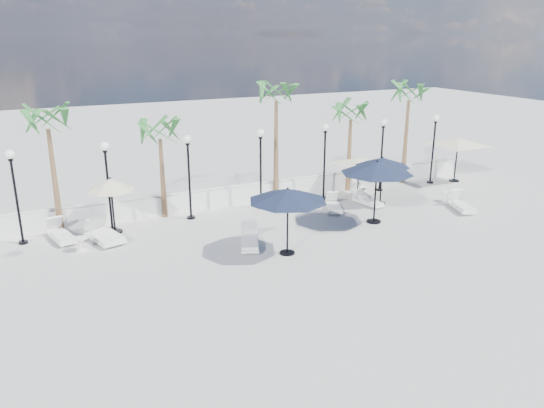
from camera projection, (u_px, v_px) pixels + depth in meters
name	position (u px, v px, depth m)	size (l,w,h in m)	color
ground	(332.00, 257.00, 20.03)	(100.00, 100.00, 0.00)	#ADACA7
balustrade	(253.00, 193.00, 26.32)	(26.00, 0.30, 1.01)	silver
lamppost_0	(14.00, 184.00, 20.52)	(0.36, 0.36, 3.84)	black
lamppost_1	(107.00, 174.00, 21.96)	(0.36, 0.36, 3.84)	black
lamppost_2	(189.00, 165.00, 23.40)	(0.36, 0.36, 3.84)	black
lamppost_3	(261.00, 158.00, 24.84)	(0.36, 0.36, 3.84)	black
lamppost_4	(325.00, 151.00, 26.29)	(0.36, 0.36, 3.84)	black
lamppost_5	(382.00, 145.00, 27.73)	(0.36, 0.36, 3.84)	black
lamppost_6	(434.00, 139.00, 29.17)	(0.36, 0.36, 3.84)	black
palm_0	(48.00, 125.00, 21.20)	(2.60, 2.60, 5.50)	brown
palm_1	(160.00, 136.00, 23.29)	(2.60, 2.60, 4.70)	brown
palm_2	(276.00, 98.00, 25.22)	(2.60, 2.60, 6.10)	brown
palm_3	(351.00, 117.00, 27.35)	(2.60, 2.60, 4.90)	brown
palm_4	(409.00, 98.00, 28.63)	(2.60, 2.60, 5.70)	brown
lounger_0	(101.00, 236.00, 21.38)	(1.18, 2.13, 0.76)	white
lounger_1	(107.00, 234.00, 21.55)	(1.21, 2.22, 0.79)	white
lounger_2	(61.00, 234.00, 21.55)	(1.06, 2.09, 0.75)	white
lounger_3	(250.00, 240.00, 20.95)	(1.38, 2.15, 0.77)	white
lounger_4	(368.00, 201.00, 25.99)	(0.82, 1.79, 0.65)	white
lounger_5	(334.00, 206.00, 25.25)	(1.25, 1.89, 0.68)	white
lounger_6	(461.00, 205.00, 25.28)	(1.31, 2.13, 0.76)	white
lounger_7	(361.00, 194.00, 27.17)	(0.88, 1.74, 0.62)	white
side_table_1	(81.00, 243.00, 20.44)	(0.56, 0.56, 0.55)	white
side_table_2	(448.00, 196.00, 26.51)	(0.52, 0.52, 0.51)	white
parasol_navy_left	(288.00, 195.00, 19.60)	(3.00, 3.00, 2.65)	black
parasol_navy_mid	(377.00, 168.00, 22.93)	(3.17, 3.17, 2.84)	black
parasol_navy_right	(383.00, 162.00, 25.65)	(2.66, 2.66, 2.39)	black
parasol_cream_sq_a	(359.00, 158.00, 26.91)	(4.40, 4.40, 2.16)	black
parasol_cream_sq_b	(459.00, 138.00, 29.53)	(5.34, 5.34, 2.68)	black
parasol_cream_small	(111.00, 185.00, 21.86)	(1.98, 1.98, 2.43)	black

